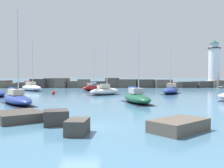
{
  "coord_description": "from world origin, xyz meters",
  "views": [
    {
      "loc": [
        1.61,
        -15.38,
        3.18
      ],
      "look_at": [
        2.86,
        32.94,
        1.55
      ],
      "focal_mm": 40.0,
      "sensor_mm": 36.0,
      "label": 1
    }
  ],
  "objects_px": {
    "sailboat_moored_3": "(171,90)",
    "sailboat_moored_7": "(105,91)",
    "sailboat_moored_0": "(31,87)",
    "sailboat_moored_4": "(137,98)",
    "lighthouse": "(214,67)",
    "sailboat_moored_5": "(17,99)",
    "mooring_buoy_far_side": "(53,93)",
    "sailboat_moored_2": "(93,87)"
  },
  "relations": [
    {
      "from": "sailboat_moored_2",
      "to": "sailboat_moored_3",
      "type": "distance_m",
      "value": 16.91
    },
    {
      "from": "sailboat_moored_0",
      "to": "sailboat_moored_7",
      "type": "distance_m",
      "value": 18.87
    },
    {
      "from": "lighthouse",
      "to": "sailboat_moored_4",
      "type": "height_order",
      "value": "lighthouse"
    },
    {
      "from": "sailboat_moored_4",
      "to": "mooring_buoy_far_side",
      "type": "bearing_deg",
      "value": 132.32
    },
    {
      "from": "lighthouse",
      "to": "sailboat_moored_0",
      "type": "bearing_deg",
      "value": -161.67
    },
    {
      "from": "sailboat_moored_3",
      "to": "sailboat_moored_5",
      "type": "height_order",
      "value": "sailboat_moored_5"
    },
    {
      "from": "sailboat_moored_3",
      "to": "sailboat_moored_7",
      "type": "height_order",
      "value": "sailboat_moored_7"
    },
    {
      "from": "sailboat_moored_0",
      "to": "sailboat_moored_3",
      "type": "xyz_separation_m",
      "value": [
        26.85,
        -8.87,
        -0.05
      ]
    },
    {
      "from": "sailboat_moored_5",
      "to": "sailboat_moored_0",
      "type": "bearing_deg",
      "value": 102.95
    },
    {
      "from": "sailboat_moored_5",
      "to": "lighthouse",
      "type": "bearing_deg",
      "value": 44.93
    },
    {
      "from": "sailboat_moored_3",
      "to": "sailboat_moored_7",
      "type": "xyz_separation_m",
      "value": [
        -11.58,
        -2.2,
        -0.0
      ]
    },
    {
      "from": "lighthouse",
      "to": "mooring_buoy_far_side",
      "type": "xyz_separation_m",
      "value": [
        -38.25,
        -24.83,
        -5.17
      ]
    },
    {
      "from": "sailboat_moored_3",
      "to": "mooring_buoy_far_side",
      "type": "relative_size",
      "value": 9.51
    },
    {
      "from": "sailboat_moored_4",
      "to": "sailboat_moored_5",
      "type": "bearing_deg",
      "value": -176.78
    },
    {
      "from": "lighthouse",
      "to": "sailboat_moored_2",
      "type": "distance_m",
      "value": 35.62
    },
    {
      "from": "sailboat_moored_2",
      "to": "mooring_buoy_far_side",
      "type": "height_order",
      "value": "sailboat_moored_2"
    },
    {
      "from": "sailboat_moored_2",
      "to": "sailboat_moored_3",
      "type": "height_order",
      "value": "sailboat_moored_2"
    },
    {
      "from": "sailboat_moored_2",
      "to": "mooring_buoy_far_side",
      "type": "xyz_separation_m",
      "value": [
        -6.07,
        -10.33,
        -0.37
      ]
    },
    {
      "from": "lighthouse",
      "to": "sailboat_moored_0",
      "type": "xyz_separation_m",
      "value": [
        -44.87,
        -14.87,
        -4.75
      ]
    },
    {
      "from": "sailboat_moored_2",
      "to": "sailboat_moored_4",
      "type": "height_order",
      "value": "sailboat_moored_2"
    },
    {
      "from": "sailboat_moored_5",
      "to": "sailboat_moored_7",
      "type": "relative_size",
      "value": 1.17
    },
    {
      "from": "sailboat_moored_2",
      "to": "mooring_buoy_far_side",
      "type": "bearing_deg",
      "value": -120.42
    },
    {
      "from": "sailboat_moored_2",
      "to": "mooring_buoy_far_side",
      "type": "distance_m",
      "value": 11.99
    },
    {
      "from": "sailboat_moored_2",
      "to": "sailboat_moored_4",
      "type": "xyz_separation_m",
      "value": [
        6.31,
        -23.93,
        -0.04
      ]
    },
    {
      "from": "sailboat_moored_0",
      "to": "sailboat_moored_4",
      "type": "relative_size",
      "value": 1.33
    },
    {
      "from": "sailboat_moored_0",
      "to": "sailboat_moored_2",
      "type": "xyz_separation_m",
      "value": [
        12.69,
        0.37,
        -0.04
      ]
    },
    {
      "from": "sailboat_moored_5",
      "to": "mooring_buoy_far_side",
      "type": "height_order",
      "value": "sailboat_moored_5"
    },
    {
      "from": "lighthouse",
      "to": "sailboat_moored_7",
      "type": "height_order",
      "value": "lighthouse"
    },
    {
      "from": "sailboat_moored_0",
      "to": "lighthouse",
      "type": "bearing_deg",
      "value": 18.33
    },
    {
      "from": "sailboat_moored_7",
      "to": "mooring_buoy_far_side",
      "type": "bearing_deg",
      "value": 172.65
    },
    {
      "from": "mooring_buoy_far_side",
      "to": "sailboat_moored_3",
      "type": "bearing_deg",
      "value": 3.08
    },
    {
      "from": "sailboat_moored_0",
      "to": "sailboat_moored_3",
      "type": "bearing_deg",
      "value": -18.29
    },
    {
      "from": "sailboat_moored_3",
      "to": "sailboat_moored_5",
      "type": "relative_size",
      "value": 0.77
    },
    {
      "from": "sailboat_moored_0",
      "to": "sailboat_moored_4",
      "type": "xyz_separation_m",
      "value": [
        19.01,
        -23.56,
        -0.09
      ]
    },
    {
      "from": "lighthouse",
      "to": "sailboat_moored_7",
      "type": "xyz_separation_m",
      "value": [
        -29.6,
        -25.95,
        -4.8
      ]
    },
    {
      "from": "sailboat_moored_3",
      "to": "sailboat_moored_2",
      "type": "bearing_deg",
      "value": 146.86
    },
    {
      "from": "sailboat_moored_2",
      "to": "sailboat_moored_5",
      "type": "relative_size",
      "value": 0.89
    },
    {
      "from": "lighthouse",
      "to": "sailboat_moored_2",
      "type": "bearing_deg",
      "value": -155.75
    },
    {
      "from": "sailboat_moored_0",
      "to": "sailboat_moored_4",
      "type": "height_order",
      "value": "sailboat_moored_0"
    },
    {
      "from": "sailboat_moored_7",
      "to": "sailboat_moored_0",
      "type": "bearing_deg",
      "value": 144.04
    },
    {
      "from": "lighthouse",
      "to": "mooring_buoy_far_side",
      "type": "distance_m",
      "value": 45.9
    },
    {
      "from": "lighthouse",
      "to": "sailboat_moored_2",
      "type": "xyz_separation_m",
      "value": [
        -32.18,
        -14.5,
        -4.79
      ]
    }
  ]
}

